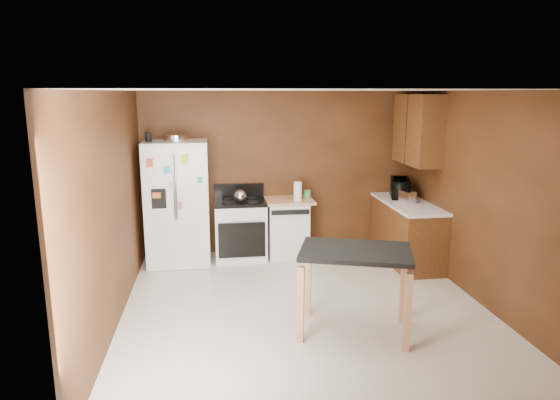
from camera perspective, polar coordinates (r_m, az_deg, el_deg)
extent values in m
plane|color=silver|center=(6.00, 2.89, -12.21)|extent=(4.50, 4.50, 0.00)
plane|color=white|center=(5.46, 3.18, 12.43)|extent=(4.50, 4.50, 0.00)
plane|color=#593017|center=(7.78, -0.06, 3.13)|extent=(4.20, 0.00, 4.20)
plane|color=#593017|center=(3.50, 9.98, -8.51)|extent=(4.20, 0.00, 4.20)
plane|color=#593017|center=(5.60, -18.57, -1.09)|extent=(0.00, 4.50, 4.50)
plane|color=#593017|center=(6.33, 22.05, 0.12)|extent=(0.00, 4.50, 4.50)
cylinder|color=silver|center=(7.32, -11.85, 6.99)|extent=(0.36, 0.36, 0.09)
cylinder|color=black|center=(7.24, -14.82, 6.97)|extent=(0.09, 0.09, 0.13)
sphere|color=silver|center=(7.31, -4.56, 0.46)|extent=(0.19, 0.19, 0.19)
cylinder|color=white|center=(7.42, 2.04, 0.98)|extent=(0.15, 0.15, 0.29)
cylinder|color=green|center=(7.64, 3.14, 0.67)|extent=(0.12, 0.12, 0.12)
cube|color=silver|center=(7.50, 14.36, 0.35)|extent=(0.20, 0.26, 0.17)
imported|color=black|center=(7.83, 13.55, 1.26)|extent=(0.45, 0.56, 0.27)
cube|color=white|center=(7.43, -11.60, -0.31)|extent=(0.90, 0.75, 1.80)
cube|color=white|center=(7.01, -13.73, 1.20)|extent=(0.43, 0.02, 1.20)
cube|color=white|center=(6.98, -10.06, 1.31)|extent=(0.43, 0.02, 1.20)
cube|color=white|center=(7.21, -11.59, -5.78)|extent=(0.88, 0.02, 0.54)
cube|color=black|center=(7.03, -13.68, 0.15)|extent=(0.20, 0.01, 0.28)
cylinder|color=silver|center=(6.97, -12.04, 1.37)|extent=(0.02, 0.02, 0.90)
cylinder|color=silver|center=(6.96, -11.80, 1.38)|extent=(0.02, 0.02, 0.90)
cube|color=#E14D35|center=(6.94, -14.69, 4.13)|extent=(0.09, 0.00, 0.12)
cube|color=#3AA5F7|center=(6.93, -12.84, 3.38)|extent=(0.08, 0.00, 0.10)
cube|color=#D7FF35|center=(6.89, -10.82, 4.68)|extent=(0.10, 0.00, 0.13)
cube|color=#3AA57D|center=(6.93, -9.15, 2.27)|extent=(0.07, 0.00, 0.09)
cube|color=#D25F23|center=(7.01, -13.92, 0.51)|extent=(0.11, 0.00, 0.08)
cube|color=#C45789|center=(7.01, -11.42, -0.62)|extent=(0.08, 0.00, 0.11)
cube|color=#A6D4F9|center=(6.96, -12.35, 1.77)|extent=(0.07, 0.00, 0.07)
cube|color=white|center=(7.58, -4.54, -3.53)|extent=(0.76, 0.65, 0.85)
cube|color=black|center=(7.47, -4.60, -0.21)|extent=(0.76, 0.65, 0.05)
cube|color=black|center=(7.73, -4.74, 1.15)|extent=(0.76, 0.06, 0.20)
cube|color=black|center=(7.27, -4.38, -4.59)|extent=(0.68, 0.02, 0.52)
cylinder|color=silver|center=(7.19, -4.41, -2.40)|extent=(0.62, 0.02, 0.02)
cylinder|color=black|center=(7.62, -6.02, 0.23)|extent=(0.17, 0.17, 0.02)
cylinder|color=black|center=(7.63, -3.32, 0.30)|extent=(0.17, 0.17, 0.02)
cylinder|color=black|center=(7.30, -5.94, -0.29)|extent=(0.17, 0.17, 0.02)
cylinder|color=black|center=(7.32, -3.12, -0.21)|extent=(0.17, 0.17, 0.02)
cube|color=white|center=(7.68, 0.83, -3.30)|extent=(0.60, 0.60, 0.85)
cube|color=black|center=(7.29, 1.21, -1.41)|extent=(0.56, 0.02, 0.07)
cube|color=tan|center=(7.57, 0.84, -0.05)|extent=(0.78, 0.62, 0.04)
cube|color=brown|center=(7.66, 14.27, -3.69)|extent=(0.60, 1.55, 0.86)
cube|color=white|center=(7.55, 14.45, -0.40)|extent=(0.63, 1.58, 0.04)
cube|color=brown|center=(7.54, 15.48, 7.76)|extent=(0.35, 1.05, 1.00)
cube|color=black|center=(7.47, 14.21, 7.79)|extent=(0.01, 0.01, 1.00)
cube|color=black|center=(5.18, 8.64, -5.86)|extent=(1.29, 1.05, 0.05)
cube|color=tan|center=(5.67, 3.24, -9.28)|extent=(0.08, 0.08, 0.80)
cube|color=tan|center=(5.66, 13.90, -9.68)|extent=(0.08, 0.08, 0.80)
cube|color=tan|center=(5.09, 2.38, -11.89)|extent=(0.08, 0.08, 0.80)
cube|color=tan|center=(5.07, 14.38, -12.36)|extent=(0.08, 0.08, 0.80)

